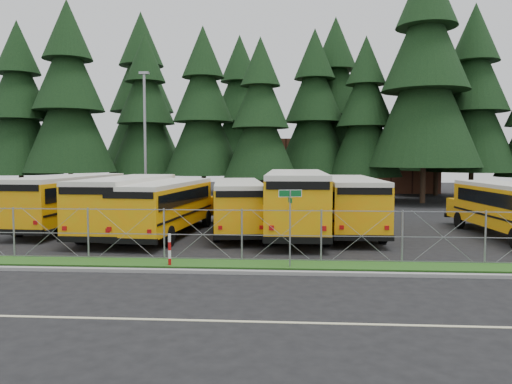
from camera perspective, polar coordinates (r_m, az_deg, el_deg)
ground at (r=20.11m, az=1.52°, el=-7.34°), size 120.00×120.00×0.00m
curb at (r=17.07m, az=1.07°, el=-9.19°), size 50.00×0.25×0.12m
grass_verge at (r=18.44m, az=1.29°, el=-8.29°), size 50.00×1.40×0.06m
road_lane_line at (r=12.38m, az=-0.13°, el=-14.61°), size 50.00×0.12×0.01m
chainlink_fence at (r=18.95m, az=1.39°, el=-4.97°), size 44.00×0.10×2.00m
brick_building at (r=59.93m, az=8.93°, el=3.04°), size 22.00×10.00×6.00m
bus_1 at (r=29.53m, az=-20.31°, el=-1.08°), size 3.31×11.33×2.93m
bus_2 at (r=26.50m, az=-14.22°, el=-1.50°), size 2.93×11.28×2.94m
bus_3 at (r=25.49m, az=-10.03°, el=-1.87°), size 3.43×10.67×2.75m
bus_4 at (r=26.21m, az=-2.13°, el=-1.69°), size 3.82×10.57×2.71m
bus_5 at (r=25.73m, az=4.60°, el=-1.24°), size 2.91×12.29×3.22m
bus_6 at (r=26.51m, az=10.59°, el=-1.50°), size 2.70×11.04×2.89m
bus_east at (r=27.27m, az=26.89°, el=-1.94°), size 2.97×10.32×2.67m
street_sign at (r=17.68m, az=3.92°, el=-2.25°), size 0.82×0.54×2.81m
striped_bollard at (r=18.40m, az=-9.85°, el=-6.57°), size 0.11×0.11×1.20m
light_standard at (r=37.58m, az=-12.56°, el=6.26°), size 0.70×0.35×10.14m
conifer_0 at (r=50.61m, az=-25.44°, el=8.35°), size 7.36×7.36×16.27m
conifer_1 at (r=47.89m, az=-20.60°, el=9.68°), size 8.05×8.05×17.81m
conifer_2 at (r=49.88m, az=-12.46°, el=8.47°), size 7.17×7.17×15.85m
conifer_3 at (r=46.25m, az=-6.03°, el=8.89°), size 7.16×7.16×15.84m
conifer_4 at (r=43.51m, az=0.50°, el=8.21°), size 6.46×6.46×14.29m
conifer_5 at (r=48.61m, az=6.68°, el=8.84°), size 7.31×7.31×16.16m
conifer_6 at (r=46.73m, az=12.38°, el=8.18°), size 6.73×6.73×14.88m
conifer_7 at (r=45.76m, az=18.77°, el=12.10°), size 9.56×9.56×21.14m
conifer_8 at (r=49.92m, az=23.58°, el=9.34°), size 8.04×8.04×17.78m
conifer_10 at (r=56.16m, az=-12.90°, el=9.84°), size 8.83×8.83×19.53m
conifer_11 at (r=55.36m, az=-1.87°, el=8.84°), size 7.80×7.80×17.25m
conifer_12 at (r=51.55m, az=9.01°, el=9.54°), size 8.12×8.12×17.95m
conifer_13 at (r=55.12m, az=20.07°, el=8.81°), size 7.97×7.97×17.62m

